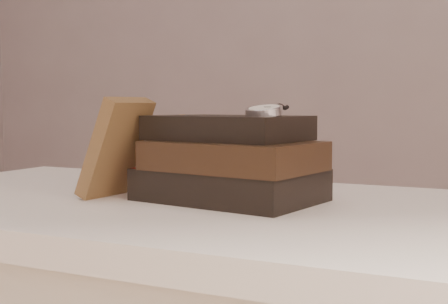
% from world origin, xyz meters
% --- Properties ---
extents(table, '(1.00, 0.60, 0.75)m').
position_xyz_m(table, '(0.00, 0.35, 0.66)').
color(table, silver).
rests_on(table, ground).
extents(book_stack, '(0.29, 0.22, 0.13)m').
position_xyz_m(book_stack, '(0.13, 0.37, 0.81)').
color(book_stack, black).
rests_on(book_stack, table).
extents(journal, '(0.09, 0.11, 0.16)m').
position_xyz_m(journal, '(-0.05, 0.32, 0.83)').
color(journal, '#47301B').
rests_on(journal, table).
extents(pocket_watch, '(0.06, 0.16, 0.02)m').
position_xyz_m(pocket_watch, '(0.19, 0.35, 0.89)').
color(pocket_watch, silver).
rests_on(pocket_watch, book_stack).
extents(eyeglasses, '(0.13, 0.14, 0.05)m').
position_xyz_m(eyeglasses, '(0.05, 0.47, 0.82)').
color(eyeglasses, silver).
rests_on(eyeglasses, book_stack).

